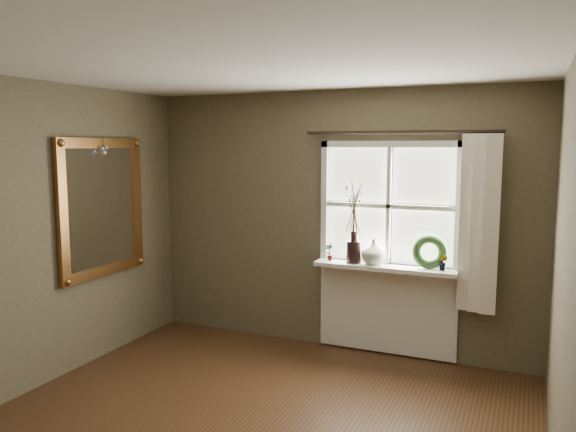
{
  "coord_description": "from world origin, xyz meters",
  "views": [
    {
      "loc": [
        1.81,
        -3.06,
        2.06
      ],
      "look_at": [
        -0.21,
        1.55,
        1.42
      ],
      "focal_mm": 35.0,
      "sensor_mm": 36.0,
      "label": 1
    }
  ],
  "objects_px": {
    "dark_jug": "(354,252)",
    "cream_vase": "(374,252)",
    "gilt_mirror": "(102,207)",
    "wreath": "(429,256)"
  },
  "relations": [
    {
      "from": "dark_jug",
      "to": "cream_vase",
      "type": "distance_m",
      "value": 0.2
    },
    {
      "from": "dark_jug",
      "to": "gilt_mirror",
      "type": "xyz_separation_m",
      "value": [
        -2.2,
        -1.01,
        0.44
      ]
    },
    {
      "from": "dark_jug",
      "to": "gilt_mirror",
      "type": "height_order",
      "value": "gilt_mirror"
    },
    {
      "from": "dark_jug",
      "to": "wreath",
      "type": "xyz_separation_m",
      "value": [
        0.72,
        0.04,
        0.01
      ]
    },
    {
      "from": "wreath",
      "to": "dark_jug",
      "type": "bearing_deg",
      "value": 164.64
    },
    {
      "from": "wreath",
      "to": "gilt_mirror",
      "type": "relative_size",
      "value": 0.24
    },
    {
      "from": "cream_vase",
      "to": "dark_jug",
      "type": "bearing_deg",
      "value": 180.0
    },
    {
      "from": "gilt_mirror",
      "to": "cream_vase",
      "type": "bearing_deg",
      "value": 22.77
    },
    {
      "from": "cream_vase",
      "to": "gilt_mirror",
      "type": "bearing_deg",
      "value": -157.23
    },
    {
      "from": "dark_jug",
      "to": "cream_vase",
      "type": "relative_size",
      "value": 0.87
    }
  ]
}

